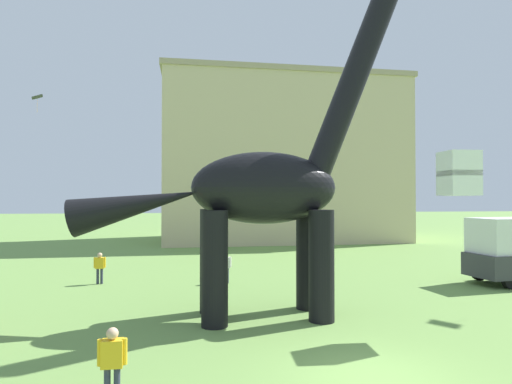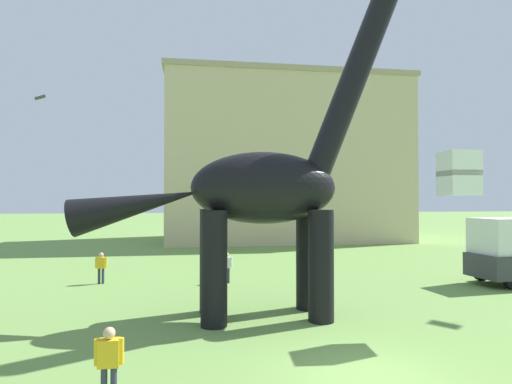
{
  "view_description": "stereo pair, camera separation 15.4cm",
  "coord_description": "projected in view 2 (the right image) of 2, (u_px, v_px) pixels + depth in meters",
  "views": [
    {
      "loc": [
        -4.15,
        -9.21,
        4.11
      ],
      "look_at": [
        -1.57,
        6.76,
        4.39
      ],
      "focal_mm": 29.46,
      "sensor_mm": 36.0,
      "label": 1
    },
    {
      "loc": [
        -4.0,
        -9.23,
        4.11
      ],
      "look_at": [
        -1.57,
        6.76,
        4.39
      ],
      "focal_mm": 29.46,
      "sensor_mm": 36.0,
      "label": 2
    }
  ],
  "objects": [
    {
      "name": "person_vendor_side",
      "position": [
        101.0,
        265.0,
        20.44
      ],
      "size": [
        0.57,
        0.25,
        1.51
      ],
      "rotation": [
        0.0,
        0.0,
        6.16
      ],
      "color": "#2D3347",
      "rests_on": "ground_plane"
    },
    {
      "name": "kite_far_right",
      "position": [
        40.0,
        98.0,
        29.38
      ],
      "size": [
        0.91,
        1.09,
        1.23
      ],
      "color": "black"
    },
    {
      "name": "kite_near_low",
      "position": [
        459.0,
        173.0,
        13.33
      ],
      "size": [
        1.05,
        1.05,
        1.41
      ],
      "color": "white"
    },
    {
      "name": "person_photographer",
      "position": [
        109.0,
        358.0,
        8.38
      ],
      "size": [
        0.58,
        0.26,
        1.55
      ],
      "rotation": [
        0.0,
        0.0,
        1.89
      ],
      "color": "#2D3347",
      "rests_on": "ground_plane"
    },
    {
      "name": "background_building_block",
      "position": [
        283.0,
        161.0,
        43.24
      ],
      "size": [
        23.65,
        12.32,
        16.13
      ],
      "color": "#CCB78E",
      "rests_on": "ground_plane"
    },
    {
      "name": "ground_plane",
      "position": [
        367.0,
        378.0,
        9.65
      ],
      "size": [
        240.0,
        240.0,
        0.0
      ],
      "primitive_type": "plane",
      "color": "#6B9347"
    },
    {
      "name": "dinosaur_sculpture",
      "position": [
        263.0,
        188.0,
        14.73
      ],
      "size": [
        11.94,
        2.53,
        12.48
      ],
      "rotation": [
        0.0,
        0.0,
        -0.17
      ],
      "color": "black",
      "rests_on": "ground_plane"
    },
    {
      "name": "person_far_spectator",
      "position": [
        227.0,
        265.0,
        20.58
      ],
      "size": [
        0.56,
        0.25,
        1.5
      ],
      "rotation": [
        0.0,
        0.0,
        3.3
      ],
      "color": "#2D3347",
      "rests_on": "ground_plane"
    }
  ]
}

